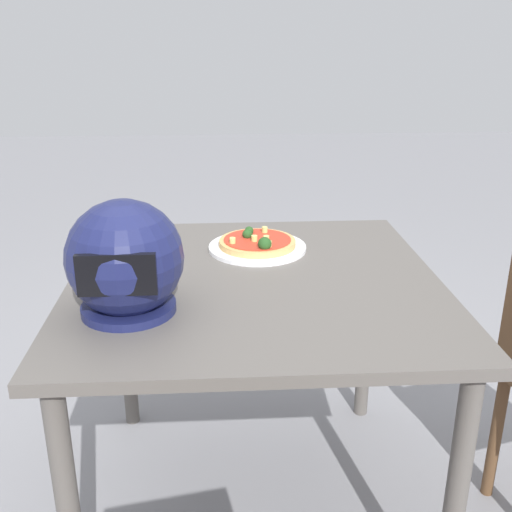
{
  "coord_description": "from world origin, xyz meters",
  "views": [
    {
      "loc": [
        0.09,
        1.48,
        1.37
      ],
      "look_at": [
        -0.01,
        -0.11,
        0.77
      ],
      "focal_mm": 42.19,
      "sensor_mm": 36.0,
      "label": 1
    }
  ],
  "objects": [
    {
      "name": "pizza",
      "position": [
        -0.02,
        -0.22,
        0.77
      ],
      "size": [
        0.23,
        0.23,
        0.05
      ],
      "color": "tan",
      "rests_on": "pizza_plate"
    },
    {
      "name": "pizza_plate",
      "position": [
        -0.02,
        -0.22,
        0.75
      ],
      "size": [
        0.29,
        0.29,
        0.01
      ],
      "primitive_type": "cylinder",
      "color": "white",
      "rests_on": "dining_table"
    },
    {
      "name": "ground_plane",
      "position": [
        0.0,
        0.0,
        0.0
      ],
      "size": [
        14.0,
        14.0,
        0.0
      ],
      "primitive_type": "plane",
      "color": "gray"
    },
    {
      "name": "dining_table",
      "position": [
        0.0,
        0.0,
        0.66
      ],
      "size": [
        0.98,
        0.98,
        0.75
      ],
      "color": "#5B5651",
      "rests_on": "ground"
    },
    {
      "name": "motorcycle_helmet",
      "position": [
        0.31,
        0.19,
        0.88
      ],
      "size": [
        0.27,
        0.27,
        0.27
      ],
      "color": "#191E4C",
      "rests_on": "dining_table"
    }
  ]
}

